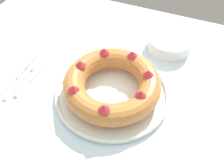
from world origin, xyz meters
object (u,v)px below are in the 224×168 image
Objects in this scene: bundt_cake at (112,84)px; fork at (26,75)px; serving_dish at (112,93)px; cake_knife at (28,81)px; serving_knife at (13,79)px; side_bowl at (169,43)px.

bundt_cake is 0.30m from fork.
bundt_cake reaches higher than fork.
bundt_cake reaches higher than serving_dish.
cake_knife is (-0.27, -0.05, -0.05)m from bundt_cake.
serving_dish is at bearing 5.70° from cake_knife.
serving_dish is 1.60× the size of serving_knife.
bundt_cake is 1.77× the size of cake_knife.
fork is 0.04m from serving_knife.
serving_dish reaches higher than cake_knife.
serving_dish is 0.29m from fork.
bundt_cake is 0.33m from serving_knife.
side_bowl is at bearing 37.01° from cake_knife.
bundt_cake is 1.33× the size of serving_knife.
serving_dish reaches higher than serving_knife.
bundt_cake is 1.84× the size of side_bowl.
fork is 1.22× the size of side_bowl.
side_bowl is (0.11, 0.28, 0.01)m from serving_dish.
cake_knife is at bearing -169.92° from serving_dish.
cake_knife reaches higher than fork.
serving_knife is 0.05m from cake_knife.
serving_dish is 0.04m from bundt_cake.
serving_knife is 1.39× the size of side_bowl.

